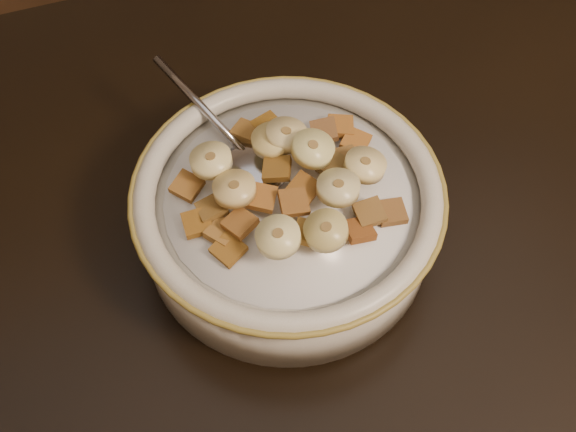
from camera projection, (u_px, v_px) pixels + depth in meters
name	position (u px, v px, depth m)	size (l,w,h in m)	color
table	(569.00, 274.00, 0.59)	(1.40, 0.90, 0.04)	black
cereal_bowl	(288.00, 218.00, 0.56)	(0.22, 0.22, 0.05)	silver
milk	(288.00, 198.00, 0.54)	(0.19, 0.19, 0.00)	silver
spoon	(257.00, 166.00, 0.55)	(0.04, 0.05, 0.01)	#9598A4
cereal_square_0	(228.00, 249.00, 0.51)	(0.02, 0.02, 0.01)	brown
cereal_square_1	(392.00, 212.00, 0.53)	(0.02, 0.02, 0.01)	brown
cereal_square_2	(277.00, 169.00, 0.53)	(0.02, 0.02, 0.01)	brown
cereal_square_3	(341.00, 126.00, 0.57)	(0.02, 0.02, 0.01)	#9E531A
cereal_square_4	(212.00, 208.00, 0.52)	(0.02, 0.02, 0.01)	olive
cereal_square_5	(197.00, 223.00, 0.52)	(0.02, 0.02, 0.01)	#97631E
cereal_square_6	(294.00, 202.00, 0.51)	(0.02, 0.02, 0.01)	brown
cereal_square_7	(370.00, 213.00, 0.52)	(0.02, 0.02, 0.01)	brown
cereal_square_8	(246.00, 132.00, 0.56)	(0.02, 0.02, 0.01)	brown
cereal_square_9	(187.00, 186.00, 0.54)	(0.02, 0.02, 0.01)	brown
cereal_square_10	(240.00, 223.00, 0.51)	(0.02, 0.02, 0.01)	brown
cereal_square_11	(267.00, 125.00, 0.57)	(0.02, 0.02, 0.01)	#916417
cereal_square_12	(356.00, 142.00, 0.56)	(0.02, 0.02, 0.01)	#944E1F
cereal_square_13	(262.00, 197.00, 0.52)	(0.02, 0.02, 0.01)	brown
cereal_square_14	(309.00, 148.00, 0.54)	(0.02, 0.02, 0.01)	brown
cereal_square_15	(309.00, 233.00, 0.50)	(0.02, 0.02, 0.01)	brown
cereal_square_16	(346.00, 158.00, 0.55)	(0.02, 0.02, 0.01)	brown
cereal_square_17	(333.00, 165.00, 0.54)	(0.02, 0.02, 0.01)	brown
cereal_square_18	(324.00, 131.00, 0.56)	(0.02, 0.02, 0.01)	brown
cereal_square_19	(359.00, 230.00, 0.51)	(0.02, 0.02, 0.01)	brown
cereal_square_20	(304.00, 188.00, 0.52)	(0.02, 0.02, 0.01)	brown
cereal_square_21	(222.00, 232.00, 0.51)	(0.02, 0.02, 0.01)	#9A6429
banana_slice_0	(272.00, 140.00, 0.54)	(0.03, 0.03, 0.01)	#D3BC6C
banana_slice_1	(286.00, 135.00, 0.54)	(0.03, 0.03, 0.01)	#FEE1A2
banana_slice_2	(313.00, 149.00, 0.52)	(0.03, 0.03, 0.01)	#CBC47B
banana_slice_3	(326.00, 231.00, 0.50)	(0.03, 0.03, 0.01)	#C8BE61
banana_slice_4	(365.00, 165.00, 0.53)	(0.03, 0.03, 0.01)	beige
banana_slice_5	(278.00, 237.00, 0.49)	(0.03, 0.03, 0.01)	#FFF3A5
banana_slice_6	(234.00, 189.00, 0.51)	(0.03, 0.03, 0.01)	#DABD7A
banana_slice_7	(338.00, 188.00, 0.51)	(0.03, 0.03, 0.01)	#CBBD84
banana_slice_8	(211.00, 160.00, 0.53)	(0.03, 0.03, 0.01)	#FFE891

